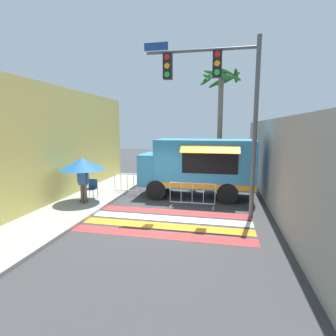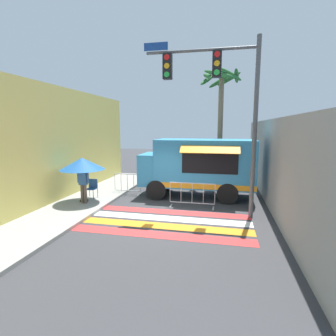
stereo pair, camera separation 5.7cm
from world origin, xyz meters
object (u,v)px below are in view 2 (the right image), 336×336
(barricade_side, at_px, (127,185))
(food_truck, at_px, (196,165))
(vendor_person, at_px, (83,181))
(barricade_front, at_px, (192,195))
(patio_umbrella, at_px, (82,164))
(folding_chair, at_px, (92,187))
(palm_tree, at_px, (221,97))
(traffic_signal_pole, at_px, (219,91))

(barricade_side, bearing_deg, food_truck, 4.87)
(vendor_person, bearing_deg, barricade_front, 4.25)
(patio_umbrella, bearing_deg, barricade_front, 6.24)
(food_truck, xyz_separation_m, vendor_person, (-4.51, -2.54, -0.47))
(folding_chair, distance_m, barricade_side, 1.82)
(vendor_person, bearing_deg, barricade_side, 58.39)
(folding_chair, distance_m, barricade_front, 4.63)
(vendor_person, relative_size, barricade_front, 0.90)
(barricade_front, xyz_separation_m, barricade_side, (-3.43, 1.48, -0.02))
(patio_umbrella, relative_size, palm_tree, 0.29)
(barricade_side, relative_size, palm_tree, 0.21)
(folding_chair, xyz_separation_m, barricade_side, (1.19, 1.37, -0.14))
(palm_tree, bearing_deg, traffic_signal_pole, -89.59)
(barricade_front, bearing_deg, palm_tree, 78.63)
(folding_chair, xyz_separation_m, vendor_person, (0.08, -0.88, 0.46))
(vendor_person, xyz_separation_m, palm_tree, (5.51, 5.60, 3.91))
(patio_umbrella, xyz_separation_m, palm_tree, (5.67, 5.35, 3.23))
(patio_umbrella, xyz_separation_m, vendor_person, (0.16, -0.25, -0.68))
(patio_umbrella, relative_size, barricade_front, 1.01)
(vendor_person, distance_m, barricade_front, 4.64)
(traffic_signal_pole, distance_m, patio_umbrella, 6.38)
(patio_umbrella, distance_m, barricade_side, 2.69)
(food_truck, relative_size, barricade_front, 2.81)
(barricade_front, xyz_separation_m, palm_tree, (0.97, 4.83, 4.49))
(patio_umbrella, bearing_deg, vendor_person, -57.94)
(folding_chair, distance_m, palm_tree, 8.53)
(folding_chair, height_order, vendor_person, vendor_person)
(vendor_person, bearing_deg, food_truck, 24.02)
(barricade_side, height_order, palm_tree, palm_tree)
(traffic_signal_pole, relative_size, folding_chair, 7.50)
(patio_umbrella, height_order, barricade_side, patio_umbrella)
(folding_chair, xyz_separation_m, barricade_front, (4.62, -0.11, -0.12))
(vendor_person, distance_m, barricade_side, 2.58)
(traffic_signal_pole, bearing_deg, vendor_person, 180.00)
(patio_umbrella, distance_m, vendor_person, 0.74)
(palm_tree, bearing_deg, patio_umbrella, -136.68)
(traffic_signal_pole, distance_m, barricade_front, 4.29)
(traffic_signal_pole, distance_m, folding_chair, 6.95)
(traffic_signal_pole, relative_size, barricade_front, 3.38)
(barricade_front, relative_size, barricade_side, 1.40)
(barricade_side, bearing_deg, folding_chair, -131.04)
(folding_chair, relative_size, palm_tree, 0.13)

